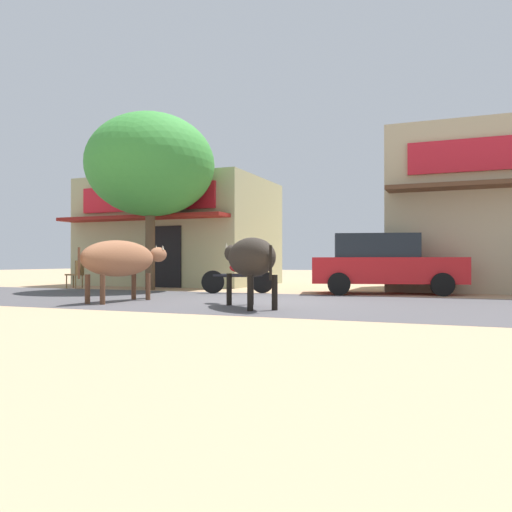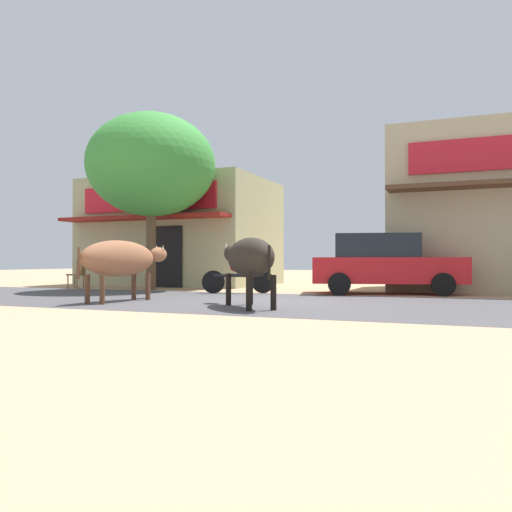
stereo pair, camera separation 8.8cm
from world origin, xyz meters
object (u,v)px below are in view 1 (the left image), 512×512
(parked_motorcycle, at_px, (239,276))
(cafe_chair_near_tree, at_px, (76,273))
(roadside_tree, at_px, (150,165))
(parked_hatchback_car, at_px, (383,263))
(cow_far_dark, at_px, (250,258))
(cow_near_brown, at_px, (121,259))

(parked_motorcycle, height_order, cafe_chair_near_tree, parked_motorcycle)
(roadside_tree, bearing_deg, parked_hatchback_car, 6.46)
(cow_far_dark, xyz_separation_m, cafe_chair_near_tree, (-8.06, 4.45, -0.45))
(roadside_tree, distance_m, parked_hatchback_car, 7.70)
(roadside_tree, height_order, cow_near_brown, roadside_tree)
(cow_near_brown, distance_m, cafe_chair_near_tree, 6.42)
(parked_motorcycle, distance_m, cow_near_brown, 3.95)
(cow_far_dark, relative_size, cafe_chair_near_tree, 2.41)
(cow_near_brown, bearing_deg, cafe_chair_near_tree, 139.32)
(cow_far_dark, bearing_deg, parked_motorcycle, 116.52)
(roadside_tree, xyz_separation_m, cow_far_dark, (5.24, -4.52, -2.94))
(roadside_tree, relative_size, parked_motorcycle, 3.01)
(parked_hatchback_car, distance_m, cow_near_brown, 7.08)
(parked_motorcycle, distance_m, cow_far_dark, 4.51)
(parked_hatchback_car, height_order, cow_near_brown, parked_hatchback_car)
(parked_hatchback_car, bearing_deg, cow_far_dark, -108.46)
(roadside_tree, distance_m, cafe_chair_near_tree, 4.40)
(parked_motorcycle, bearing_deg, cow_near_brown, -107.78)
(cafe_chair_near_tree, bearing_deg, parked_hatchback_car, 5.02)
(parked_hatchback_car, bearing_deg, parked_motorcycle, -160.95)
(parked_motorcycle, distance_m, cafe_chair_near_tree, 6.07)
(cow_near_brown, bearing_deg, cow_far_dark, -4.87)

